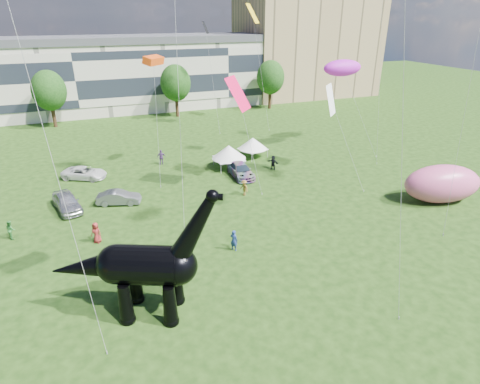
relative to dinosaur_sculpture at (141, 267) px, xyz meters
name	(u,v)px	position (x,y,z in m)	size (l,w,h in m)	color
ground	(249,328)	(5.40, -3.68, -3.27)	(220.00, 220.00, 0.00)	#16330C
terrace_row	(75,79)	(-2.60, 58.32, 2.73)	(78.00, 11.00, 12.00)	beige
apartment_block	(306,42)	(45.40, 61.32, 7.73)	(28.00, 18.00, 22.00)	tan
tree_mid_left	(48,87)	(-6.60, 49.32, 3.02)	(5.20, 5.20, 9.44)	#382314
tree_mid_right	(175,80)	(13.40, 49.32, 3.02)	(5.20, 5.20, 9.44)	#382314
tree_far_right	(271,75)	(31.40, 49.32, 3.02)	(5.20, 5.20, 9.44)	#382314
dinosaur_sculpture	(141,267)	(0.00, 0.00, 0.00)	(10.24, 5.76, 8.66)	black
car_silver	(67,202)	(-4.60, 16.69, -2.44)	(1.95, 4.85, 1.65)	#AEADB2
car_grey	(119,198)	(0.03, 16.25, -2.59)	(1.43, 4.10, 1.35)	slate
car_white	(84,173)	(-2.85, 24.30, -2.60)	(2.22, 4.81, 1.34)	white
car_dark	(241,170)	(13.54, 18.68, -2.53)	(2.08, 5.11, 1.48)	#595960
gazebo_near	(229,152)	(13.24, 21.75, -1.32)	(4.05, 4.05, 2.78)	white
gazebo_far	(253,144)	(17.39, 24.36, -1.49)	(4.61, 4.61, 2.53)	white
inflatable_pink	(442,184)	(29.28, 5.61, -1.41)	(7.44, 3.72, 3.72)	#E35892
visitors	(124,202)	(0.42, 14.74, -2.41)	(40.23, 21.83, 1.85)	#522F6B
kites	(268,5)	(16.32, 18.60, 14.29)	(52.61, 49.66, 27.29)	#DF440E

